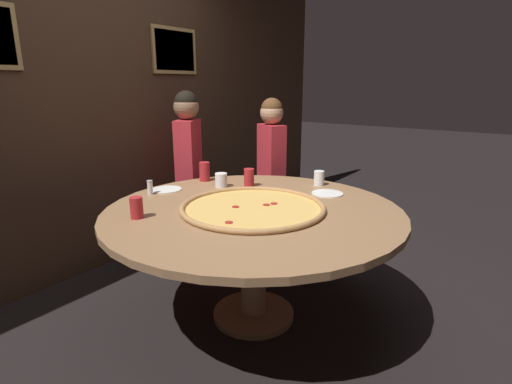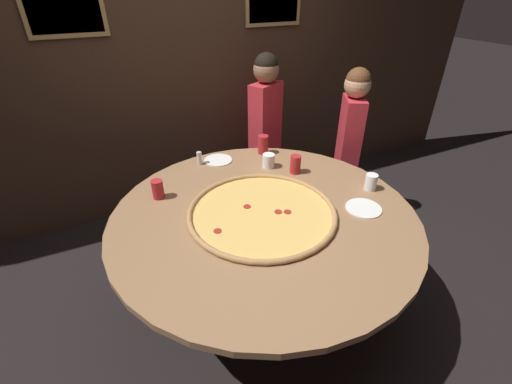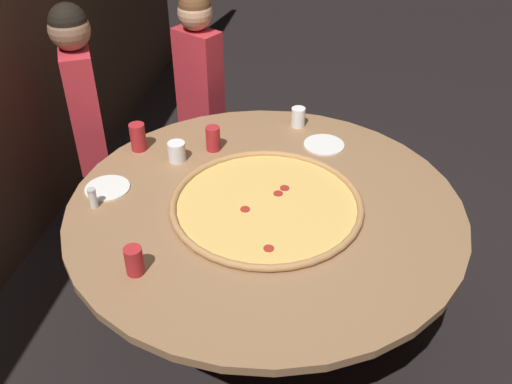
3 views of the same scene
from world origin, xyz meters
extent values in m
plane|color=black|center=(0.00, 0.00, 0.00)|extent=(24.00, 24.00, 0.00)
cylinder|color=#936B47|center=(0.00, 0.00, 0.72)|extent=(1.79, 1.79, 0.04)
cylinder|color=#936B47|center=(0.00, 0.00, 0.35)|extent=(0.16, 0.16, 0.70)
cylinder|color=#936B47|center=(0.00, 0.00, 0.02)|extent=(0.52, 0.52, 0.04)
cylinder|color=#EAB75B|center=(-0.02, -0.01, 0.75)|extent=(0.83, 0.83, 0.01)
torus|color=#B27F4C|center=(-0.02, -0.01, 0.76)|extent=(0.87, 0.87, 0.03)
cylinder|color=#A8281E|center=(-0.31, -0.07, 0.75)|extent=(0.04, 0.04, 0.00)
cylinder|color=#A8281E|center=(-0.07, 0.08, 0.75)|extent=(0.04, 0.04, 0.00)
cylinder|color=#A8281E|center=(0.07, -0.05, 0.75)|extent=(0.04, 0.04, 0.00)
cylinder|color=#A8281E|center=(0.12, -0.07, 0.75)|extent=(0.04, 0.04, 0.00)
cylinder|color=#B22328|center=(0.35, 0.72, 0.81)|extent=(0.08, 0.08, 0.15)
cylinder|color=white|center=(0.28, 0.49, 0.79)|extent=(0.09, 0.09, 0.10)
cylinder|color=#B22328|center=(-0.52, 0.42, 0.80)|extent=(0.07, 0.07, 0.12)
cylinder|color=#B22328|center=(0.41, 0.34, 0.81)|extent=(0.07, 0.07, 0.13)
cylinder|color=white|center=(0.74, -0.06, 0.79)|extent=(0.08, 0.08, 0.11)
cylinder|color=white|center=(0.55, -0.22, 0.74)|extent=(0.21, 0.21, 0.01)
cylinder|color=white|center=(-0.01, 0.75, 0.74)|extent=(0.21, 0.21, 0.01)
cylinder|color=silver|center=(-0.16, 0.75, 0.78)|extent=(0.04, 0.04, 0.08)
cylinder|color=#B7B7BC|center=(-0.16, 0.75, 0.83)|extent=(0.04, 0.04, 0.01)
cylinder|color=#232328|center=(1.13, 0.68, 0.23)|extent=(0.17, 0.17, 0.47)
cylinder|color=#232328|center=(1.03, 0.49, 0.23)|extent=(0.17, 0.17, 0.47)
cube|color=red|center=(1.08, 0.58, 0.79)|extent=(0.26, 0.32, 0.65)
sphere|color=tan|center=(1.08, 0.58, 1.22)|extent=(0.20, 0.20, 0.20)
sphere|color=brown|center=(1.08, 0.58, 1.26)|extent=(0.19, 0.19, 0.19)
cylinder|color=#232328|center=(0.66, 1.14, 0.24)|extent=(0.18, 0.18, 0.49)
cylinder|color=#232328|center=(0.46, 1.04, 0.24)|extent=(0.18, 0.18, 0.49)
cube|color=red|center=(0.56, 1.09, 0.83)|extent=(0.33, 0.27, 0.68)
sphere|color=#8C664C|center=(0.56, 1.09, 1.28)|extent=(0.21, 0.21, 0.21)
sphere|color=black|center=(0.56, 1.09, 1.32)|extent=(0.19, 0.19, 0.19)
camera|label=1|loc=(-1.86, -1.35, 1.47)|focal=28.00mm
camera|label=2|loc=(-0.74, -1.46, 1.91)|focal=24.00mm
camera|label=3|loc=(-2.03, -0.32, 2.30)|focal=40.00mm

